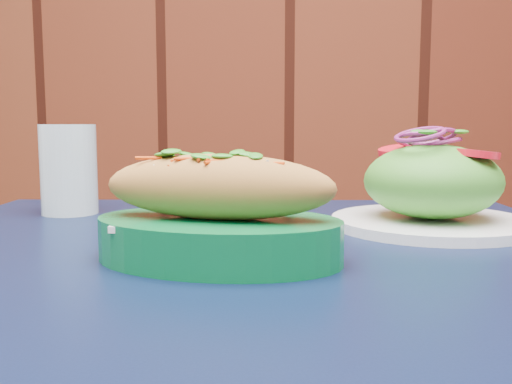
# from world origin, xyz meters

# --- Properties ---
(cafe_table) EXTENTS (0.88, 0.88, 0.75)m
(cafe_table) POSITION_xyz_m (-0.37, 1.77, 0.66)
(cafe_table) COLOR black
(cafe_table) RESTS_ON ground
(banh_mi_basket) EXTENTS (0.25, 0.18, 0.11)m
(banh_mi_basket) POSITION_xyz_m (-0.39, 1.74, 0.79)
(banh_mi_basket) COLOR #066530
(banh_mi_basket) RESTS_ON cafe_table
(salad_plate) EXTENTS (0.25, 0.25, 0.12)m
(salad_plate) POSITION_xyz_m (-0.16, 1.94, 0.80)
(salad_plate) COLOR white
(salad_plate) RESTS_ON cafe_table
(water_glass) EXTENTS (0.08, 0.08, 0.13)m
(water_glass) POSITION_xyz_m (-0.65, 2.00, 0.81)
(water_glass) COLOR silver
(water_glass) RESTS_ON cafe_table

